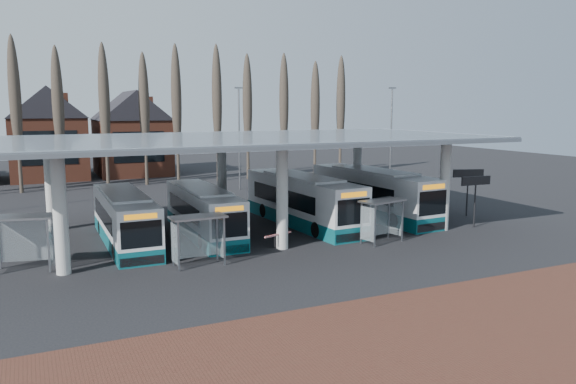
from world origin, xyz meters
name	(u,v)px	position (x,y,z in m)	size (l,w,h in m)	color
ground	(301,259)	(0.00, 0.00, 0.00)	(140.00, 140.00, 0.00)	black
brick_strip	(450,340)	(0.00, -12.00, 0.01)	(70.00, 10.00, 0.03)	#4E2C1F
station_canopy	(248,146)	(0.00, 8.00, 5.68)	(32.00, 16.00, 6.34)	silver
poplar_row	(162,102)	(0.00, 33.00, 8.78)	(45.10, 1.10, 14.50)	#473D33
townhouse_row	(1,128)	(-15.75, 44.00, 5.94)	(36.80, 10.30, 12.25)	brown
lamp_post_b	(239,136)	(6.00, 26.00, 5.34)	(0.80, 0.16, 10.17)	slate
lamp_post_c	(391,136)	(20.00, 20.00, 5.34)	(0.80, 0.16, 10.17)	slate
bus_0	(125,219)	(-8.15, 7.75, 1.48)	(2.51, 11.34, 3.15)	silver
bus_1	(203,212)	(-3.15, 8.00, 1.46)	(2.64, 11.23, 3.11)	silver
bus_2	(302,201)	(4.14, 8.25, 1.66)	(3.42, 12.79, 3.52)	silver
bus_3	(372,194)	(10.35, 8.65, 1.70)	(3.59, 13.11, 3.60)	silver
shelter_0	(23,230)	(-13.72, 4.13, 2.06)	(3.31, 2.16, 2.84)	gray
shelter_1	(197,229)	(-5.46, 1.24, 1.93)	(2.91, 1.52, 2.66)	gray
shelter_2	(381,211)	(6.13, 1.39, 1.93)	(3.11, 2.03, 2.66)	gray
info_sign_0	(476,185)	(14.46, 2.22, 2.98)	(2.39, 0.24, 3.56)	black
info_sign_1	(468,177)	(16.93, 5.63, 3.00)	(2.33, 0.87, 3.58)	black
barrier	(277,236)	(-0.33, 2.47, 0.81)	(2.00, 0.91, 1.04)	black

